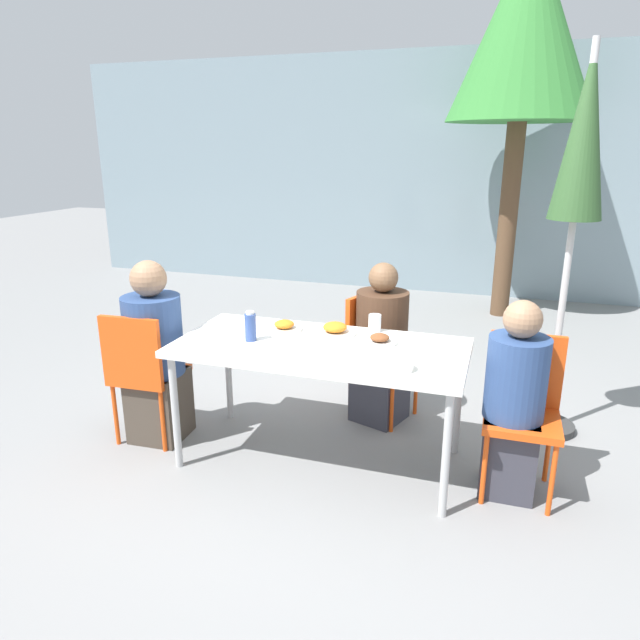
# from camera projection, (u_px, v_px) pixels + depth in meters

# --- Properties ---
(ground_plane) EXTENTS (24.00, 24.00, 0.00)m
(ground_plane) POSITION_uv_depth(u_px,v_px,m) (320.00, 459.00, 3.55)
(ground_plane) COLOR gray
(building_facade) EXTENTS (10.00, 0.20, 3.00)m
(building_facade) POSITION_uv_depth(u_px,v_px,m) (432.00, 176.00, 7.31)
(building_facade) COLOR gray
(building_facade) RESTS_ON ground
(dining_table) EXTENTS (1.70, 0.81, 0.75)m
(dining_table) POSITION_uv_depth(u_px,v_px,m) (320.00, 353.00, 3.35)
(dining_table) COLOR white
(dining_table) RESTS_ON ground
(chair_left) EXTENTS (0.42, 0.42, 0.88)m
(chair_left) POSITION_uv_depth(u_px,v_px,m) (142.00, 368.00, 3.62)
(chair_left) COLOR #E54C14
(chair_left) RESTS_ON ground
(person_left) EXTENTS (0.37, 0.37, 1.20)m
(person_left) POSITION_uv_depth(u_px,v_px,m) (155.00, 358.00, 3.66)
(person_left) COLOR #473D33
(person_left) RESTS_ON ground
(chair_right) EXTENTS (0.40, 0.40, 0.88)m
(chair_right) POSITION_uv_depth(u_px,v_px,m) (523.00, 402.00, 3.14)
(chair_right) COLOR #E54C14
(chair_right) RESTS_ON ground
(person_right) EXTENTS (0.32, 0.32, 1.11)m
(person_right) POSITION_uv_depth(u_px,v_px,m) (513.00, 405.00, 3.08)
(person_right) COLOR #383842
(person_right) RESTS_ON ground
(chair_far) EXTENTS (0.51, 0.51, 0.88)m
(chair_far) POSITION_uv_depth(u_px,v_px,m) (375.00, 346.00, 4.01)
(chair_far) COLOR #E54C14
(chair_far) RESTS_ON ground
(person_far) EXTENTS (0.41, 0.41, 1.13)m
(person_far) POSITION_uv_depth(u_px,v_px,m) (381.00, 349.00, 3.92)
(person_far) COLOR #383842
(person_far) RESTS_ON ground
(closed_umbrella) EXTENTS (0.36, 0.36, 2.46)m
(closed_umbrella) POSITION_uv_depth(u_px,v_px,m) (581.00, 156.00, 3.39)
(closed_umbrella) COLOR #333333
(closed_umbrella) RESTS_ON ground
(plate_0) EXTENTS (0.23, 0.23, 0.06)m
(plate_0) POSITION_uv_depth(u_px,v_px,m) (284.00, 326.00, 3.58)
(plate_0) COLOR white
(plate_0) RESTS_ON dining_table
(plate_1) EXTENTS (0.27, 0.27, 0.07)m
(plate_1) POSITION_uv_depth(u_px,v_px,m) (335.00, 330.00, 3.51)
(plate_1) COLOR white
(plate_1) RESTS_ON dining_table
(plate_2) EXTENTS (0.21, 0.21, 0.06)m
(plate_2) POSITION_uv_depth(u_px,v_px,m) (380.00, 340.00, 3.34)
(plate_2) COLOR white
(plate_2) RESTS_ON dining_table
(bottle) EXTENTS (0.07, 0.07, 0.18)m
(bottle) POSITION_uv_depth(u_px,v_px,m) (250.00, 327.00, 3.37)
(bottle) COLOR #334C8E
(bottle) RESTS_ON dining_table
(drinking_cup) EXTENTS (0.08, 0.08, 0.11)m
(drinking_cup) POSITION_uv_depth(u_px,v_px,m) (375.00, 323.00, 3.55)
(drinking_cup) COLOR white
(drinking_cup) RESTS_ON dining_table
(salad_bowl) EXTENTS (0.15, 0.15, 0.06)m
(salad_bowl) POSITION_uv_depth(u_px,v_px,m) (399.00, 365.00, 2.94)
(salad_bowl) COLOR white
(salad_bowl) RESTS_ON dining_table
(tree_behind_left) EXTENTS (1.50, 1.50, 3.93)m
(tree_behind_left) POSITION_uv_depth(u_px,v_px,m) (526.00, 30.00, 5.72)
(tree_behind_left) COLOR brown
(tree_behind_left) RESTS_ON ground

